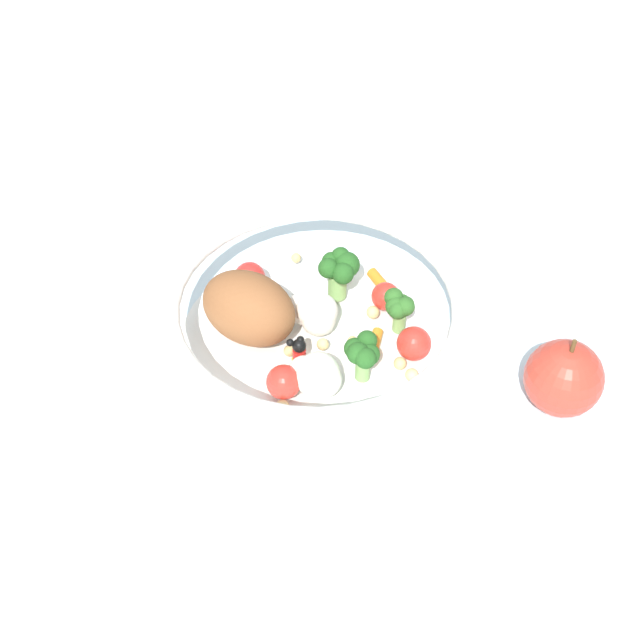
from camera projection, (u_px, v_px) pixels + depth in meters
The scene contains 3 objects.
ground_plane at pixel (308, 357), 0.78m from camera, with size 2.40×2.40×0.00m, color silver.
food_container at pixel (311, 320), 0.76m from camera, with size 0.26×0.26×0.07m.
loose_apple at pixel (564, 378), 0.72m from camera, with size 0.07×0.07×0.08m.
Camera 1 is at (-0.48, -0.20, 0.57)m, focal length 49.13 mm.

